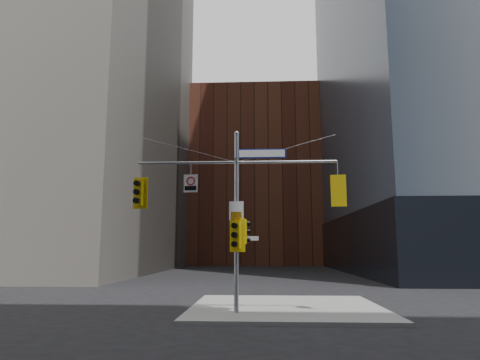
# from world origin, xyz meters

# --- Properties ---
(ground) EXTENTS (160.00, 160.00, 0.00)m
(ground) POSITION_xyz_m (0.00, 0.00, 0.00)
(ground) COLOR black
(ground) RESTS_ON ground
(sidewalk_corner) EXTENTS (8.00, 8.00, 0.15)m
(sidewalk_corner) POSITION_xyz_m (2.00, 4.00, 0.07)
(sidewalk_corner) COLOR gray
(sidewalk_corner) RESTS_ON ground
(brick_midrise) EXTENTS (26.00, 20.00, 28.00)m
(brick_midrise) POSITION_xyz_m (0.00, 58.00, 14.00)
(brick_midrise) COLOR brown
(brick_midrise) RESTS_ON ground
(signal_assembly) EXTENTS (8.00, 0.80, 7.30)m
(signal_assembly) POSITION_xyz_m (0.00, 1.99, 4.42)
(signal_assembly) COLOR gray
(signal_assembly) RESTS_ON ground
(traffic_light_west_arm) EXTENTS (0.62, 0.54, 1.29)m
(traffic_light_west_arm) POSITION_xyz_m (-3.96, 2.01, 4.80)
(traffic_light_west_arm) COLOR #DBB50B
(traffic_light_west_arm) RESTS_ON ground
(traffic_light_east_arm) EXTENTS (0.60, 0.51, 1.25)m
(traffic_light_east_arm) POSITION_xyz_m (4.02, 1.99, 4.80)
(traffic_light_east_arm) COLOR #DBB50B
(traffic_light_east_arm) RESTS_ON ground
(traffic_light_pole_side) EXTENTS (0.40, 0.34, 0.96)m
(traffic_light_pole_side) POSITION_xyz_m (0.32, 2.01, 3.22)
(traffic_light_pole_side) COLOR #DBB50B
(traffic_light_pole_side) RESTS_ON ground
(traffic_light_pole_front) EXTENTS (0.61, 0.57, 1.30)m
(traffic_light_pole_front) POSITION_xyz_m (0.00, 1.73, 3.08)
(traffic_light_pole_front) COLOR #DBB50B
(traffic_light_pole_front) RESTS_ON ground
(street_sign_blade) EXTENTS (1.95, 0.05, 0.38)m
(street_sign_blade) POSITION_xyz_m (1.03, 2.00, 6.35)
(street_sign_blade) COLOR navy
(street_sign_blade) RESTS_ON ground
(regulatory_sign_arm) EXTENTS (0.58, 0.12, 0.72)m
(regulatory_sign_arm) POSITION_xyz_m (-1.85, 1.97, 5.17)
(regulatory_sign_arm) COLOR silver
(regulatory_sign_arm) RESTS_ON ground
(regulatory_sign_pole) EXTENTS (0.57, 0.07, 0.75)m
(regulatory_sign_pole) POSITION_xyz_m (0.00, 1.88, 4.01)
(regulatory_sign_pole) COLOR silver
(regulatory_sign_pole) RESTS_ON ground
(street_blade_ew) EXTENTS (0.84, 0.07, 0.17)m
(street_blade_ew) POSITION_xyz_m (0.45, 2.00, 2.96)
(street_blade_ew) COLOR silver
(street_blade_ew) RESTS_ON ground
(street_blade_ns) EXTENTS (0.12, 0.75, 0.15)m
(street_blade_ns) POSITION_xyz_m (0.00, 2.45, 2.85)
(street_blade_ns) COLOR #145926
(street_blade_ns) RESTS_ON ground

